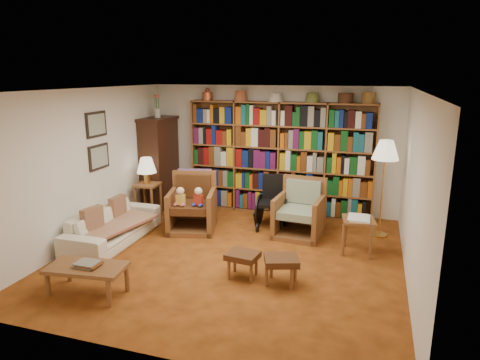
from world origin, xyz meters
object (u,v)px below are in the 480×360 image
at_px(floor_lamp, 385,154).
at_px(armchair_leather, 194,206).
at_px(sofa, 113,226).
at_px(wheelchair, 273,203).
at_px(coffee_table, 87,269).
at_px(footstool_a, 243,257).
at_px(side_table_lamp, 148,192).
at_px(footstool_b, 281,262).
at_px(side_table_papers, 358,225).
at_px(armchair_sage, 300,213).

bearing_deg(floor_lamp, armchair_leather, -169.34).
distance_m(sofa, wheelchair, 2.80).
height_order(sofa, coffee_table, sofa).
relative_size(sofa, footstool_a, 4.20).
xyz_separation_m(side_table_lamp, wheelchair, (2.43, 0.21, -0.06)).
xyz_separation_m(armchair_leather, footstool_a, (1.40, -1.59, -0.12)).
height_order(wheelchair, floor_lamp, floor_lamp).
bearing_deg(floor_lamp, wheelchair, -177.18).
xyz_separation_m(footstool_b, coffee_table, (-2.28, -1.00, 0.02)).
bearing_deg(side_table_papers, coffee_table, -143.54).
bearing_deg(coffee_table, armchair_sage, 52.91).
xyz_separation_m(armchair_leather, floor_lamp, (3.19, 0.60, 1.02)).
bearing_deg(armchair_sage, sofa, -155.27).
height_order(side_table_lamp, footstool_b, side_table_lamp).
bearing_deg(sofa, floor_lamp, -69.67).
distance_m(armchair_leather, wheelchair, 1.42).
bearing_deg(side_table_lamp, footstool_a, -36.96).
bearing_deg(coffee_table, side_table_lamp, 104.83).
bearing_deg(armchair_leather, side_table_papers, -5.12).
bearing_deg(side_table_papers, armchair_sage, 151.48).
height_order(wheelchair, footstool_b, wheelchair).
relative_size(armchair_sage, footstool_b, 1.80).
xyz_separation_m(armchair_sage, coffee_table, (-2.19, -2.90, -0.04)).
distance_m(side_table_lamp, side_table_papers, 4.01).
height_order(side_table_lamp, armchair_leather, armchair_leather).
height_order(side_table_papers, footstool_b, side_table_papers).
bearing_deg(armchair_sage, footstool_a, -103.71).
height_order(side_table_lamp, coffee_table, side_table_lamp).
distance_m(side_table_lamp, coffee_table, 3.02).
distance_m(side_table_lamp, wheelchair, 2.44).
height_order(side_table_lamp, floor_lamp, floor_lamp).
xyz_separation_m(armchair_leather, side_table_papers, (2.86, -0.26, 0.05)).
height_order(sofa, armchair_sage, armchair_sage).
xyz_separation_m(sofa, side_table_papers, (3.87, 0.78, 0.18)).
relative_size(side_table_lamp, footstool_a, 1.45).
height_order(armchair_leather, armchair_sage, armchair_leather).
xyz_separation_m(armchair_sage, side_table_papers, (1.00, -0.54, 0.09)).
relative_size(side_table_lamp, footstool_b, 1.23).
height_order(floor_lamp, footstool_a, floor_lamp).
height_order(sofa, side_table_papers, side_table_papers).
distance_m(armchair_leather, footstool_a, 2.12).
xyz_separation_m(sofa, armchair_leather, (1.01, 1.03, 0.13)).
bearing_deg(floor_lamp, footstool_b, -119.31).
bearing_deg(armchair_leather, coffee_table, -97.24).
height_order(sofa, wheelchair, wheelchair).
bearing_deg(wheelchair, armchair_leather, -159.06).
bearing_deg(side_table_papers, footstool_a, -137.60).
relative_size(armchair_leather, footstool_b, 1.90).
distance_m(floor_lamp, coffee_table, 4.90).
bearing_deg(coffee_table, footstool_a, 30.65).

